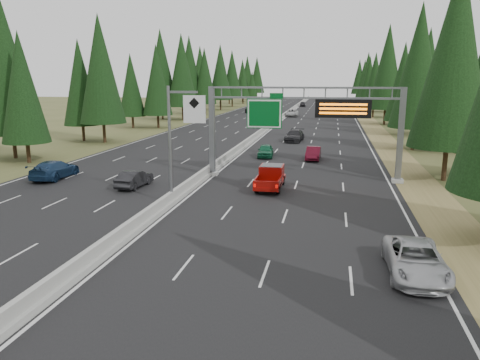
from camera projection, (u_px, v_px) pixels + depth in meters
name	position (u px, v px, depth m)	size (l,w,h in m)	color
road	(272.00, 126.00, 85.09)	(32.00, 260.00, 0.08)	black
shoulder_right	(373.00, 128.00, 81.74)	(3.60, 260.00, 0.06)	olive
shoulder_left	(179.00, 124.00, 88.45)	(3.60, 260.00, 0.06)	#465025
median_barrier	(272.00, 124.00, 85.01)	(0.70, 260.00, 0.85)	#979791
sign_gantry	(311.00, 119.00, 39.04)	(16.75, 0.98, 7.80)	slate
hov_sign_pole	(178.00, 137.00, 31.22)	(2.80, 0.50, 8.00)	slate
tree_row_right	(416.00, 74.00, 63.98)	(11.82, 239.42, 18.70)	black
tree_row_left	(132.00, 72.00, 76.60)	(12.17, 238.65, 18.66)	black
silver_minivan	(416.00, 260.00, 20.42)	(2.39, 5.19, 1.44)	#ABACB0
red_pickup	(271.00, 176.00, 36.94)	(1.90, 5.32, 1.73)	black
car_ahead_green	(265.00, 151.00, 51.43)	(1.65, 4.09, 1.39)	#155C3A
car_ahead_dkred	(313.00, 153.00, 49.71)	(1.44, 4.14, 1.36)	maroon
car_ahead_dkgrey	(294.00, 136.00, 64.19)	(2.18, 5.35, 1.55)	black
car_ahead_white	(292.00, 113.00, 106.34)	(2.66, 5.76, 1.60)	silver
car_ahead_far	(303.00, 104.00, 144.07)	(1.80, 4.46, 1.52)	black
car_onc_near	(134.00, 179.00, 37.11)	(1.43, 4.09, 1.35)	black
car_onc_blue	(55.00, 169.00, 40.33)	(2.21, 5.43, 1.58)	navy
car_onc_white	(266.00, 121.00, 87.03)	(1.54, 3.82, 1.30)	silver
car_onc_far	(252.00, 109.00, 118.11)	(2.61, 5.66, 1.57)	black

